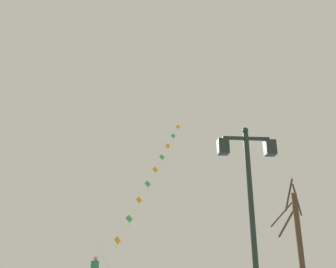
{
  "coord_description": "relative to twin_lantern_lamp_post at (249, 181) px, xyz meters",
  "views": [
    {
      "loc": [
        -0.18,
        -0.71,
        1.36
      ],
      "look_at": [
        1.17,
        15.79,
        7.29
      ],
      "focal_mm": 38.63,
      "sensor_mm": 36.0,
      "label": 1
    }
  ],
  "objects": [
    {
      "name": "kite_train",
      "position": [
        -1.84,
        18.27,
        4.33
      ],
      "size": [
        6.17,
        12.93,
        14.26
      ],
      "color": "brown",
      "rests_on": "ground_plane"
    },
    {
      "name": "bare_tree",
      "position": [
        3.9,
        6.32,
        -0.98
      ],
      "size": [
        1.54,
        1.11,
        4.89
      ],
      "color": "#4C3826",
      "rests_on": "ground_plane"
    },
    {
      "name": "twin_lantern_lamp_post",
      "position": [
        0.0,
        0.0,
        0.0
      ],
      "size": [
        1.54,
        0.28,
        4.8
      ],
      "color": "#1E2D23",
      "rests_on": "ground_plane"
    }
  ]
}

